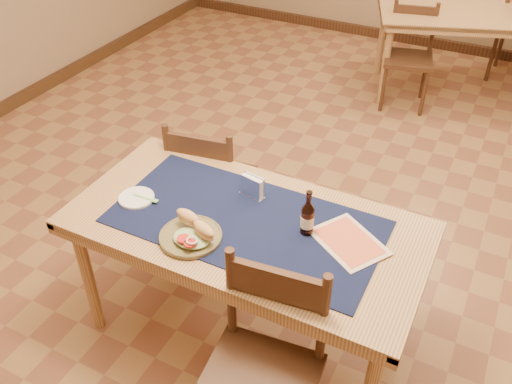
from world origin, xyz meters
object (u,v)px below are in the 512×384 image
at_px(sandwich_plate, 192,234).
at_px(chair_main_near, 262,372).
at_px(main_table, 246,236).
at_px(napkin_holder, 252,187).
at_px(back_table, 474,21).
at_px(chair_main_far, 211,183).
at_px(beer_bottle, 307,218).

bearing_deg(sandwich_plate, chair_main_near, -31.38).
bearing_deg(main_table, sandwich_plate, -126.01).
distance_m(main_table, napkin_holder, 0.23).
xyz_separation_m(back_table, chair_main_far, (-0.97, -2.79, -0.20)).
bearing_deg(back_table, beer_bottle, -93.58).
height_order(beer_bottle, napkin_holder, beer_bottle).
bearing_deg(chair_main_near, napkin_holder, 119.88).
distance_m(chair_main_far, beer_bottle, 0.97).
relative_size(main_table, beer_bottle, 7.28).
xyz_separation_m(back_table, sandwich_plate, (-0.62, -3.51, 0.12)).
distance_m(main_table, chair_main_near, 0.62).
distance_m(back_table, chair_main_near, 3.81).
bearing_deg(main_table, napkin_holder, 108.66).
bearing_deg(chair_main_near, chair_main_far, 129.34).
bearing_deg(chair_main_far, chair_main_near, -50.66).
height_order(chair_main_far, chair_main_near, chair_main_near).
relative_size(chair_main_far, sandwich_plate, 3.31).
bearing_deg(main_table, back_table, 81.86).
height_order(back_table, chair_main_near, chair_main_near).
height_order(main_table, chair_main_near, chair_main_near).
xyz_separation_m(chair_main_far, sandwich_plate, (0.35, -0.72, 0.32)).
bearing_deg(chair_main_far, beer_bottle, -30.80).
height_order(chair_main_near, beer_bottle, beer_bottle).
bearing_deg(sandwich_plate, napkin_holder, 76.82).
distance_m(chair_main_near, beer_bottle, 0.65).
distance_m(sandwich_plate, beer_bottle, 0.50).
bearing_deg(chair_main_near, main_table, 123.39).
distance_m(sandwich_plate, napkin_holder, 0.40).
bearing_deg(napkin_holder, main_table, -71.34).
relative_size(chair_main_far, chair_main_near, 0.95).
height_order(sandwich_plate, napkin_holder, napkin_holder).
relative_size(chair_main_far, beer_bottle, 4.09).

